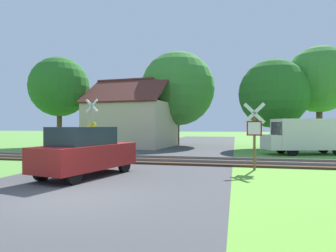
{
  "coord_description": "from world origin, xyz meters",
  "views": [
    {
      "loc": [
        4.07,
        -6.77,
        1.84
      ],
      "look_at": [
        0.5,
        8.97,
        1.8
      ],
      "focal_mm": 32.0,
      "sensor_mm": 36.0,
      "label": 1
    }
  ],
  "objects_px": {
    "house": "(133,123)",
    "tree_far": "(319,80)",
    "tree_left": "(59,87)",
    "tree_center": "(178,89)",
    "stop_sign_near": "(254,131)",
    "crossing_sign_far": "(91,123)",
    "tree_right": "(274,94)",
    "parked_car": "(86,152)",
    "mail_truck": "(306,135)"
  },
  "relations": [
    {
      "from": "house",
      "to": "tree_far",
      "type": "distance_m",
      "value": 15.81
    },
    {
      "from": "tree_left",
      "to": "tree_far",
      "type": "distance_m",
      "value": 21.69
    },
    {
      "from": "tree_left",
      "to": "tree_center",
      "type": "height_order",
      "value": "tree_center"
    },
    {
      "from": "stop_sign_near",
      "to": "house",
      "type": "xyz_separation_m",
      "value": [
        -9.46,
        11.95,
        0.45
      ]
    },
    {
      "from": "crossing_sign_far",
      "to": "tree_far",
      "type": "distance_m",
      "value": 18.26
    },
    {
      "from": "stop_sign_near",
      "to": "crossing_sign_far",
      "type": "height_order",
      "value": "crossing_sign_far"
    },
    {
      "from": "tree_right",
      "to": "parked_car",
      "type": "bearing_deg",
      "value": -118.16
    },
    {
      "from": "tree_right",
      "to": "tree_far",
      "type": "distance_m",
      "value": 4.03
    },
    {
      "from": "stop_sign_near",
      "to": "tree_left",
      "type": "xyz_separation_m",
      "value": [
        -15.58,
        10.39,
        3.55
      ]
    },
    {
      "from": "tree_left",
      "to": "tree_far",
      "type": "relative_size",
      "value": 0.94
    },
    {
      "from": "stop_sign_near",
      "to": "parked_car",
      "type": "height_order",
      "value": "stop_sign_near"
    },
    {
      "from": "tree_right",
      "to": "tree_left",
      "type": "bearing_deg",
      "value": -173.5
    },
    {
      "from": "house",
      "to": "stop_sign_near",
      "type": "bearing_deg",
      "value": -45.71
    },
    {
      "from": "tree_right",
      "to": "house",
      "type": "bearing_deg",
      "value": -177.72
    },
    {
      "from": "crossing_sign_far",
      "to": "house",
      "type": "distance_m",
      "value": 7.45
    },
    {
      "from": "tree_left",
      "to": "parked_car",
      "type": "bearing_deg",
      "value": -54.17
    },
    {
      "from": "tree_center",
      "to": "tree_far",
      "type": "height_order",
      "value": "tree_center"
    },
    {
      "from": "tree_left",
      "to": "tree_far",
      "type": "height_order",
      "value": "tree_far"
    },
    {
      "from": "house",
      "to": "tree_right",
      "type": "height_order",
      "value": "tree_right"
    },
    {
      "from": "tree_right",
      "to": "mail_truck",
      "type": "relative_size",
      "value": 1.36
    },
    {
      "from": "crossing_sign_far",
      "to": "tree_center",
      "type": "relative_size",
      "value": 0.4
    },
    {
      "from": "stop_sign_near",
      "to": "house",
      "type": "bearing_deg",
      "value": -42.11
    },
    {
      "from": "tree_left",
      "to": "parked_car",
      "type": "height_order",
      "value": "tree_left"
    },
    {
      "from": "tree_center",
      "to": "tree_right",
      "type": "height_order",
      "value": "tree_center"
    },
    {
      "from": "mail_truck",
      "to": "parked_car",
      "type": "height_order",
      "value": "mail_truck"
    },
    {
      "from": "tree_left",
      "to": "house",
      "type": "bearing_deg",
      "value": 14.31
    },
    {
      "from": "house",
      "to": "mail_truck",
      "type": "relative_size",
      "value": 1.43
    },
    {
      "from": "house",
      "to": "tree_far",
      "type": "bearing_deg",
      "value": 12.19
    },
    {
      "from": "stop_sign_near",
      "to": "tree_far",
      "type": "xyz_separation_m",
      "value": [
        5.86,
        13.63,
        3.95
      ]
    },
    {
      "from": "stop_sign_near",
      "to": "crossing_sign_far",
      "type": "relative_size",
      "value": 0.79
    },
    {
      "from": "crossing_sign_far",
      "to": "mail_truck",
      "type": "relative_size",
      "value": 0.67
    },
    {
      "from": "stop_sign_near",
      "to": "mail_truck",
      "type": "relative_size",
      "value": 0.53
    },
    {
      "from": "stop_sign_near",
      "to": "tree_left",
      "type": "distance_m",
      "value": 19.06
    },
    {
      "from": "tree_center",
      "to": "parked_car",
      "type": "xyz_separation_m",
      "value": [
        0.02,
        -17.47,
        -4.34
      ]
    },
    {
      "from": "stop_sign_near",
      "to": "tree_right",
      "type": "height_order",
      "value": "tree_right"
    },
    {
      "from": "stop_sign_near",
      "to": "parked_car",
      "type": "xyz_separation_m",
      "value": [
        -5.99,
        -2.89,
        -0.69
      ]
    },
    {
      "from": "house",
      "to": "mail_truck",
      "type": "distance_m",
      "value": 13.78
    },
    {
      "from": "tree_center",
      "to": "house",
      "type": "bearing_deg",
      "value": -142.68
    },
    {
      "from": "stop_sign_near",
      "to": "tree_center",
      "type": "distance_m",
      "value": 16.19
    },
    {
      "from": "tree_center",
      "to": "tree_right",
      "type": "distance_m",
      "value": 8.54
    },
    {
      "from": "tree_center",
      "to": "mail_truck",
      "type": "distance_m",
      "value": 12.53
    },
    {
      "from": "parked_car",
      "to": "mail_truck",
      "type": "bearing_deg",
      "value": 61.07
    },
    {
      "from": "crossing_sign_far",
      "to": "tree_right",
      "type": "height_order",
      "value": "tree_right"
    },
    {
      "from": "tree_center",
      "to": "tree_right",
      "type": "xyz_separation_m",
      "value": [
        8.22,
        -2.17,
        -0.88
      ]
    },
    {
      "from": "tree_center",
      "to": "mail_truck",
      "type": "xyz_separation_m",
      "value": [
        9.59,
        -7.01,
        -4.0
      ]
    },
    {
      "from": "stop_sign_near",
      "to": "tree_center",
      "type": "bearing_deg",
      "value": -58.07
    },
    {
      "from": "tree_far",
      "to": "parked_car",
      "type": "bearing_deg",
      "value": -125.65
    },
    {
      "from": "crossing_sign_far",
      "to": "stop_sign_near",
      "type": "bearing_deg",
      "value": -20.44
    },
    {
      "from": "tree_center",
      "to": "tree_right",
      "type": "bearing_deg",
      "value": -14.77
    },
    {
      "from": "tree_center",
      "to": "tree_far",
      "type": "xyz_separation_m",
      "value": [
        11.87,
        -0.95,
        0.31
      ]
    }
  ]
}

